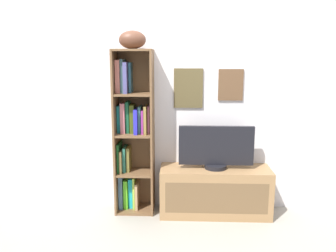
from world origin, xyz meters
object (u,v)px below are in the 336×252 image
bookshelf (132,134)px  football (132,40)px  tv_stand (215,191)px  television (216,148)px

bookshelf → football: bearing=-47.5°
bookshelf → tv_stand: bookshelf is taller
tv_stand → bookshelf: bearing=174.6°
television → tv_stand: bearing=-90.0°
bookshelf → tv_stand: size_ratio=1.50×
football → television: football is taller
tv_stand → television: (0.00, 0.00, 0.45)m
bookshelf → television: size_ratio=2.23×
football → tv_stand: size_ratio=0.24×
tv_stand → television: 0.45m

